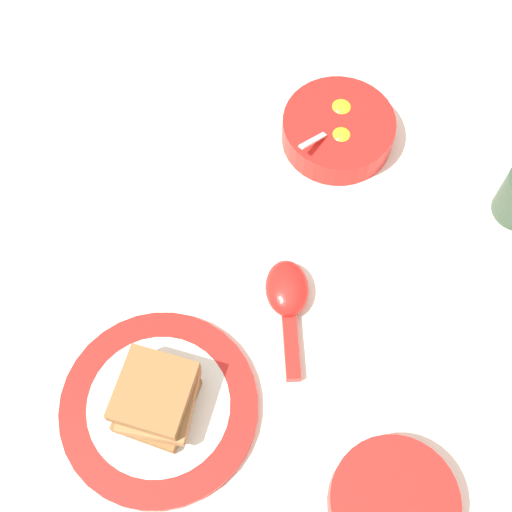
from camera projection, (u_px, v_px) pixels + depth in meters
ground_plane at (317, 296)px, 0.89m from camera, size 3.00×3.00×0.00m
egg_bowl at (338, 130)px, 0.97m from camera, size 0.15×0.15×0.07m
toast_plate at (159, 407)px, 0.82m from camera, size 0.23×0.23×0.01m
toast_sandwich at (156, 399)px, 0.79m from camera, size 0.09×0.09×0.06m
soup_spoon at (288, 296)px, 0.87m from camera, size 0.08×0.15×0.03m
congee_bowl at (393, 502)px, 0.76m from camera, size 0.14×0.14×0.04m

